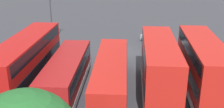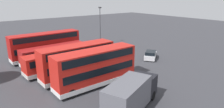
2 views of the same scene
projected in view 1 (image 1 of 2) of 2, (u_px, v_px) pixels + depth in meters
ground_plane at (120, 52)px, 32.69m from camera, size 140.00×140.00×0.00m
bus_double_decker_near_end at (202, 66)px, 21.97m from camera, size 2.64×10.66×4.55m
bus_double_decker_second at (159, 67)px, 21.81m from camera, size 2.73×10.29×4.55m
bus_single_deck_third at (111, 75)px, 22.34m from camera, size 3.11×11.97×2.95m
bus_single_deck_fourth at (67, 73)px, 22.62m from camera, size 2.98×10.64×2.95m
bus_double_decker_fifth at (26, 63)px, 22.61m from camera, size 2.79×11.93×4.55m
car_hatchback_silver at (155, 39)px, 35.49m from camera, size 3.73×4.25×1.43m
lamp_post_tall at (50, 7)px, 33.95m from camera, size 0.70×0.30×8.41m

